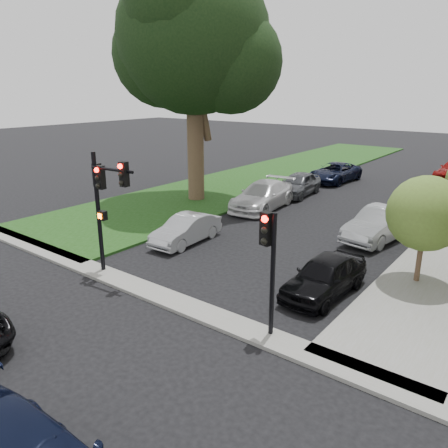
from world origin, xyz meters
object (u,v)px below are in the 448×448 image
Objects in this scene: eucalyptus at (193,37)px; car_parked_6 at (263,196)px; car_parked_1 at (380,224)px; traffic_signal_main at (104,192)px; car_parked_5 at (186,230)px; car_parked_7 at (298,184)px; car_parked_0 at (325,276)px; car_parked_8 at (335,173)px; car_parked_2 at (415,209)px; car_parked_3 at (433,188)px; small_tree_a at (426,214)px; traffic_signal_secondary at (269,252)px.

eucalyptus reaches higher than car_parked_6.
car_parked_1 is at bearing -2.55° from eucalyptus.
traffic_signal_main reaches higher than car_parked_5.
car_parked_0 is at bearing -63.04° from car_parked_7.
car_parked_0 is 6.91m from car_parked_1.
car_parked_2 is at bearing -39.42° from car_parked_8.
eucalyptus reaches higher than car_parked_8.
car_parked_3 is at bearing 94.37° from car_parked_0.
car_parked_3 is (-0.52, 6.25, -0.05)m from car_parked_2.
small_tree_a is 0.99× the size of car_parked_0.
car_parked_6 is at bearing 152.16° from small_tree_a.
traffic_signal_secondary is 3.96m from car_parked_0.
car_parked_3 is 8.72m from car_parked_7.
car_parked_1 is at bearing -54.01° from car_parked_8.
car_parked_6 is (-7.85, 8.28, 0.10)m from car_parked_0.
car_parked_5 is (-7.22, 4.50, -1.96)m from traffic_signal_secondary.
car_parked_7 is (4.60, 5.14, -8.91)m from eucalyptus.
small_tree_a is 18.37m from car_parked_8.
car_parked_6 is (-0.54, 11.71, -2.45)m from traffic_signal_main.
car_parked_5 is at bearing -122.08° from car_parked_3.
traffic_signal_main is 1.26× the size of traffic_signal_secondary.
car_parked_0 is 0.87× the size of car_parked_1.
traffic_signal_main reaches higher than car_parked_8.
traffic_signal_secondary is at bearing -98.19° from car_parked_3.
car_parked_6 is 1.05× the size of car_parked_8.
car_parked_8 reaches higher than car_parked_0.
eucalyptus is 3.01× the size of car_parked_1.
eucalyptus is at bearing -136.56° from car_parked_7.
traffic_signal_main is 1.00× the size of car_parked_1.
car_parked_2 reaches higher than car_parked_5.
car_parked_0 is (7.31, 3.42, -2.55)m from traffic_signal_main.
car_parked_0 is 0.90× the size of car_parked_7.
eucalyptus reaches higher than small_tree_a.
small_tree_a is 0.74× the size of car_parked_6.
car_parked_2 is at bearing -94.19° from car_parked_3.
small_tree_a is 0.89× the size of car_parked_7.
eucalyptus is 10.00m from car_parked_6.
car_parked_2 is 10.54m from car_parked_8.
car_parked_2 is 1.11× the size of car_parked_7.
eucalyptus reaches higher than car_parked_2.
car_parked_5 is at bearing 148.07° from traffic_signal_secondary.
car_parked_8 is at bearing 87.48° from car_parked_5.
eucalyptus is 3.79× the size of traffic_signal_secondary.
car_parked_0 is at bearing 25.11° from traffic_signal_main.
car_parked_2 is at bearing 16.25° from eucalyptus.
car_parked_6 is at bearing -149.45° from car_parked_2.
car_parked_7 reaches higher than car_parked_8.
car_parked_0 is 1.04× the size of car_parked_5.
small_tree_a is 11.65m from car_parked_6.
car_parked_5 is 0.86× the size of car_parked_7.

